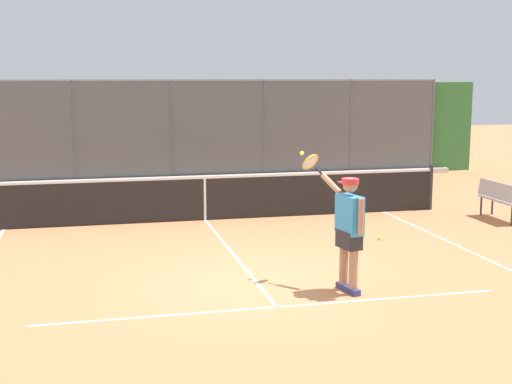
# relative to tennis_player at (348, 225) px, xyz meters

# --- Properties ---
(ground_plane) EXTENTS (60.00, 60.00, 0.00)m
(ground_plane) POSITION_rel_tennis_player_xyz_m (1.18, -0.75, -0.98)
(ground_plane) COLOR #C67A4C
(court_line_markings) EXTENTS (8.37, 10.99, 0.01)m
(court_line_markings) POSITION_rel_tennis_player_xyz_m (1.18, 0.71, -0.98)
(court_line_markings) COLOR white
(court_line_markings) RESTS_ON ground
(fence_backdrop) EXTENTS (19.75, 1.37, 2.98)m
(fence_backdrop) POSITION_rel_tennis_player_xyz_m (1.18, -12.16, 0.45)
(fence_backdrop) COLOR #565B60
(fence_backdrop) RESTS_ON ground
(tennis_net) EXTENTS (10.76, 0.09, 1.07)m
(tennis_net) POSITION_rel_tennis_player_xyz_m (1.18, -5.58, -0.49)
(tennis_net) COLOR #2D2D2D
(tennis_net) RESTS_ON ground
(tennis_player) EXTENTS (0.66, 1.33, 1.97)m
(tennis_player) POSITION_rel_tennis_player_xyz_m (0.00, 0.00, 0.00)
(tennis_player) COLOR navy
(tennis_player) RESTS_ON ground
(tennis_ball_mid_court) EXTENTS (0.07, 0.07, 0.07)m
(tennis_ball_mid_court) POSITION_rel_tennis_player_xyz_m (-1.76, -2.95, -0.95)
(tennis_ball_mid_court) COLOR #CCDB33
(tennis_ball_mid_court) RESTS_ON ground
(courtside_bench) EXTENTS (0.40, 1.30, 0.84)m
(courtside_bench) POSITION_rel_tennis_player_xyz_m (-5.03, -4.11, -0.47)
(courtside_bench) COLOR #B7B7BC
(courtside_bench) RESTS_ON ground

